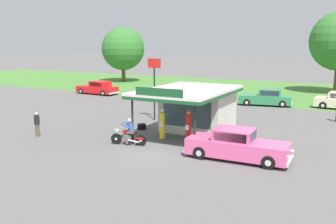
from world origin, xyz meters
The scene contains 14 objects.
ground_plane centered at (0.00, 0.00, 0.00)m, with size 300.00×300.00×0.00m, color #5B5959.
grass_verge_strip centered at (0.00, 30.00, 0.00)m, with size 120.00×24.00×0.01m, color #477A33.
service_station_kiosk centered at (-0.13, 5.78, 1.74)m, with size 4.90×7.51×3.45m.
gas_pump_nearside centered at (-1.01, 2.75, 0.90)m, with size 0.44×0.44×1.97m.
gas_pump_offside centered at (0.76, 2.75, 0.90)m, with size 0.44×0.44×1.97m.
motorcycle_with_rider centered at (-2.11, 0.76, 0.65)m, with size 2.11×0.79×1.58m.
featured_classic_sedan centered at (4.25, 1.11, 0.71)m, with size 5.37×1.98×1.58m.
parked_car_back_row_left centered at (-9.04, 18.73, 0.67)m, with size 5.43×3.12×1.44m.
parked_car_back_row_far_right centered at (-17.77, 17.24, 0.69)m, with size 5.28×2.17×1.53m.
parked_car_back_row_far_left centered at (1.46, 18.65, 0.71)m, with size 5.21×2.79×1.57m.
bystander_leaning_by_kiosk centered at (-8.41, -0.33, 0.82)m, with size 0.34×0.34×1.57m.
tree_oak_far_left centered at (-23.41, 30.32, 4.95)m, with size 6.51×6.51×8.31m.
roadside_pole_sign centered at (-4.45, 7.66, 3.22)m, with size 1.10×0.12×4.72m.
spare_tire_stack centered at (-3.62, 4.50, 0.18)m, with size 0.60×0.60×0.36m.
Camera 1 is at (9.75, -16.43, 5.83)m, focal length 39.36 mm.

